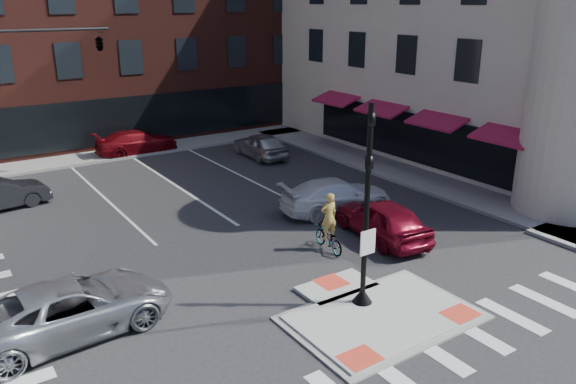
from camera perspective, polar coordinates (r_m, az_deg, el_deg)
ground at (r=17.08m, az=8.42°, el=-11.86°), size 120.00×120.00×0.00m
refuge_island at (r=16.89m, az=9.02°, el=-12.07°), size 5.40×4.65×0.13m
sidewalk_e at (r=30.65m, az=10.98°, el=2.18°), size 3.00×24.00×0.15m
sidewalk_n at (r=36.26m, az=-11.71°, el=4.70°), size 26.00×3.00×0.15m
building_n at (r=44.66m, az=-17.57°, el=16.85°), size 24.40×18.40×15.50m
building_e at (r=38.68m, az=22.04°, el=16.58°), size 21.90×23.90×17.70m
building_far_right at (r=67.51m, az=-18.10°, el=15.63°), size 12.00×12.00×12.00m
signal_pole at (r=16.28m, az=7.88°, el=-4.14°), size 0.60×0.60×5.98m
mast_arm_signal at (r=29.55m, az=-21.32°, el=12.80°), size 6.10×2.24×8.00m
silver_suv at (r=16.65m, az=-21.12°, el=-10.89°), size 5.63×2.91×1.52m
red_sedan at (r=21.72m, az=9.53°, el=-2.74°), size 2.42×4.75×1.55m
white_pickup at (r=24.29m, az=4.94°, el=-0.35°), size 5.22×2.79×1.44m
bg_car_silver at (r=32.85m, az=-2.85°, el=4.79°), size 1.80×4.30×1.45m
bg_car_red at (r=34.84m, az=-15.12°, el=4.94°), size 4.90×2.06×1.41m
cyclist at (r=20.47m, az=4.14°, el=-3.99°), size 0.79×1.79×2.20m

